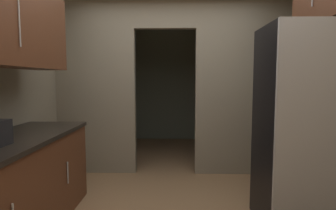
% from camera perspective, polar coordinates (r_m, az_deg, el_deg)
% --- Properties ---
extents(kitchen_partition, '(3.38, 0.12, 2.72)m').
position_cam_1_polar(kitchen_partition, '(4.05, 0.98, 5.87)').
color(kitchen_partition, gray).
rests_on(kitchen_partition, ground).
extents(adjoining_room_shell, '(3.38, 2.46, 2.72)m').
position_cam_1_polar(adjoining_room_shell, '(5.75, 0.93, 4.93)').
color(adjoining_room_shell, gray).
rests_on(adjoining_room_shell, ground).
extents(refrigerator, '(0.85, 0.71, 1.88)m').
position_cam_1_polar(refrigerator, '(2.88, 27.05, -4.36)').
color(refrigerator, black).
rests_on(refrigerator, ground).
extents(lower_cabinet_run, '(0.69, 2.10, 0.89)m').
position_cam_1_polar(lower_cabinet_run, '(2.76, -30.51, -15.52)').
color(lower_cabinet_run, brown).
rests_on(lower_cabinet_run, ground).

